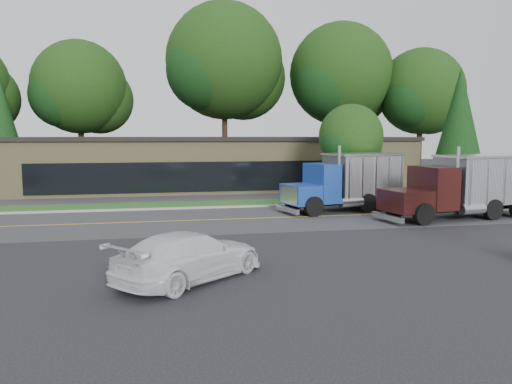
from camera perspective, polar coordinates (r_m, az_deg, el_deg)
ground at (r=17.65m, az=-1.68°, el=-8.05°), size 140.00×140.00×0.00m
road at (r=26.38m, az=-4.92°, el=-3.21°), size 60.00×8.00×0.02m
center_line at (r=26.38m, az=-4.92°, el=-3.21°), size 60.00×0.12×0.01m
curb at (r=30.50m, az=-5.79°, el=-1.90°), size 60.00×0.30×0.12m
grass_verge at (r=32.28m, az=-6.09°, el=-1.44°), size 60.00×3.40×0.03m
far_parking at (r=37.22m, az=-6.78°, el=-0.39°), size 60.00×7.00×0.02m
strip_mall at (r=43.19m, az=-4.79°, el=3.24°), size 32.00×12.00×4.00m
tree_far_b at (r=51.62m, az=-19.35°, el=10.75°), size 9.44×8.89×13.47m
tree_far_c at (r=51.93m, az=-3.45°, el=14.08°), size 12.41×11.68×17.70m
tree_far_d at (r=53.78m, az=9.78°, el=12.57°), size 11.22×10.56×16.00m
tree_far_e at (r=55.17m, az=18.40°, el=10.40°), size 9.35×8.80×13.33m
evergreen_left at (r=48.68m, az=-27.12°, el=6.85°), size 4.28×4.28×9.73m
evergreen_right at (r=41.66m, az=22.19°, el=7.20°), size 4.24×4.24×9.64m
tree_verge at (r=34.41m, az=10.85°, el=5.92°), size 4.58×4.31×6.54m
dump_truck_blue at (r=29.84m, az=10.50°, el=1.32°), size 7.42×4.04×3.36m
dump_truck_maroon at (r=29.13m, az=23.01°, el=0.81°), size 9.13×3.99×3.36m
rally_car at (r=15.53m, az=-7.55°, el=-7.26°), size 5.31×4.97×1.50m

